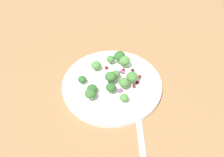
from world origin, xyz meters
The scene contains 27 objects.
ground_plane centered at (0.00, 0.00, -1.00)cm, with size 180.00×180.00×2.00cm, color olive.
plate centered at (-2.41, -1.81, 0.86)cm, with size 24.02×24.02×1.70cm.
dressing_pool centered at (-2.41, -1.81, 1.30)cm, with size 13.93×13.93×0.20cm, color white.
broccoli_floret_0 centered at (-1.98, -8.52, 2.85)cm, with size 2.08×2.08×2.10cm.
broccoli_floret_1 centered at (-7.10, -1.51, 3.63)cm, with size 2.74×2.74×2.77cm.
broccoli_floret_2 centered at (-5.14, 3.86, 2.54)cm, with size 1.99×1.99×2.01cm.
broccoli_floret_3 centered at (-4.29, -8.61, 3.73)cm, with size 2.96×2.96×3.00cm.
broccoli_floret_4 centered at (1.61, -6.19, 2.75)cm, with size 2.50×2.50×2.53cm.
broccoli_floret_5 centered at (-2.09, -1.60, 3.48)cm, with size 2.72×2.72×2.75cm.
broccoli_floret_6 centered at (2.09, 1.51, 2.67)cm, with size 2.38×2.38×2.41cm.
broccoli_floret_7 centered at (2.37, 3.39, 3.21)cm, with size 2.44×2.44×2.47cm.
broccoli_floret_8 centered at (-2.19, 1.35, 3.06)cm, with size 2.27×2.27×2.30cm.
broccoli_floret_9 centered at (-5.19, 0.31, 3.22)cm, with size 2.38×2.38×2.41cm.
broccoli_floret_10 centered at (-3.30, -3.11, 2.86)cm, with size 2.01×2.01×2.03cm.
broccoli_floret_11 centered at (4.68, -1.64, 2.43)cm, with size 2.01×2.01×2.03cm.
broccoli_floret_12 centered at (-5.50, -7.26, 3.43)cm, with size 2.80×2.80×2.83cm.
cranberry_0 centered at (-7.56, -0.17, 2.05)cm, with size 0.76×0.76×0.76cm, color maroon.
cranberry_1 centered at (-0.94, -6.46, 1.72)cm, with size 0.92×0.92×0.92cm, color maroon.
cranberry_2 centered at (-8.45, -1.51, 1.72)cm, with size 0.88×0.88×0.88cm, color #4C0A14.
cranberry_3 centered at (-9.11, -3.04, 2.18)cm, with size 0.81×0.81×0.81cm, color maroon.
cranberry_4 centered at (-7.50, -5.23, 2.18)cm, with size 0.82×0.82×0.82cm, color #4C0A14.
cranberry_5 centered at (-2.01, 0.49, 1.94)cm, with size 0.81×0.81×0.81cm, color #4C0A14.
cranberry_6 centered at (-5.26, -5.72, 1.68)cm, with size 0.81×0.81×0.81cm, color #4C0A14.
onion_bit_0 centered at (-2.02, -1.21, 1.87)cm, with size 0.91×0.93×0.35cm, color #934C84.
onion_bit_1 centered at (-4.82, -5.01, 1.85)cm, with size 0.80×1.37×0.33cm, color #934C84.
onion_bit_2 centered at (-4.32, 1.11, 1.70)cm, with size 1.02×0.92×0.48cm, color #934C84.
fork centered at (-8.45, 12.62, 0.25)cm, with size 2.54×18.66×0.50cm.
Camera 1 is at (-2.81, 37.78, 44.35)cm, focal length 38.93 mm.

